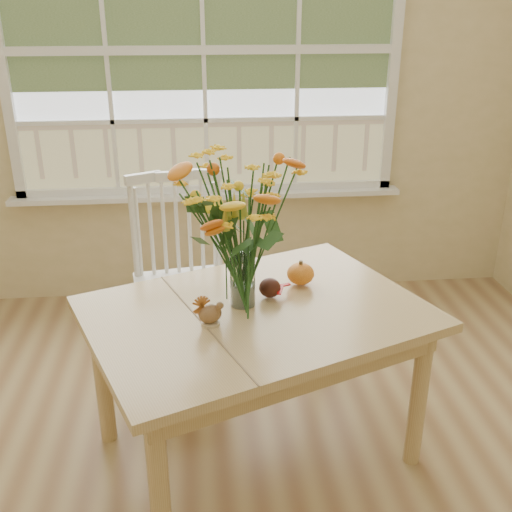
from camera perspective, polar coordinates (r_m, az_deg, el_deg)
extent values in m
cube|color=#D2C086|center=(3.70, -4.93, 15.92)|extent=(4.00, 0.02, 2.70)
cube|color=silver|center=(3.66, -5.04, 18.99)|extent=(2.20, 0.00, 1.60)
cube|color=white|center=(3.77, -4.57, 5.77)|extent=(2.42, 0.12, 0.03)
cube|color=tan|center=(2.37, 0.05, -5.53)|extent=(1.53, 1.33, 0.04)
cube|color=tan|center=(2.41, 0.05, -6.99)|extent=(1.38, 1.17, 0.10)
cylinder|color=tan|center=(2.13, -9.18, -21.28)|extent=(0.07, 0.07, 0.65)
cylinder|color=tan|center=(2.70, -14.41, -11.07)|extent=(0.07, 0.07, 0.65)
cylinder|color=tan|center=(2.58, 15.24, -12.81)|extent=(0.07, 0.07, 0.65)
cylinder|color=tan|center=(3.07, 6.04, -5.94)|extent=(0.07, 0.07, 0.65)
cube|color=white|center=(2.99, -6.85, -3.31)|extent=(0.53, 0.52, 0.05)
cube|color=white|center=(3.05, -7.55, 2.69)|extent=(0.47, 0.11, 0.54)
cylinder|color=white|center=(2.95, -9.72, -9.50)|extent=(0.04, 0.04, 0.46)
cylinder|color=white|center=(3.25, -10.26, -6.30)|extent=(0.04, 0.04, 0.46)
cylinder|color=white|center=(2.99, -2.66, -8.70)|extent=(0.04, 0.04, 0.46)
cylinder|color=white|center=(3.28, -3.88, -5.63)|extent=(0.04, 0.04, 0.46)
cylinder|color=white|center=(2.35, -1.28, -2.18)|extent=(0.10, 0.10, 0.22)
ellipsoid|color=#C25D16|center=(2.55, 4.26, -1.80)|extent=(0.12, 0.12, 0.09)
cylinder|color=#CCB78C|center=(2.26, -4.36, -6.39)|extent=(0.07, 0.07, 0.01)
ellipsoid|color=brown|center=(2.24, -4.39, -5.51)|extent=(0.10, 0.09, 0.07)
ellipsoid|color=#38160F|center=(2.44, 1.32, -3.13)|extent=(0.09, 0.09, 0.08)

